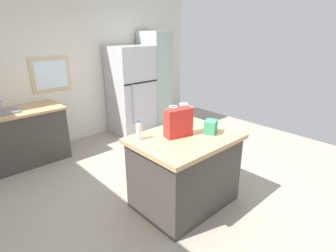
% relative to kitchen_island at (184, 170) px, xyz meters
% --- Properties ---
extents(ground, '(6.59, 6.59, 0.00)m').
position_rel_kitchen_island_xyz_m(ground, '(0.10, 0.28, -0.46)').
color(ground, '#9E9384').
extents(back_wall, '(5.49, 0.13, 2.71)m').
position_rel_kitchen_island_xyz_m(back_wall, '(0.09, 2.96, 0.89)').
color(back_wall, silver).
rests_on(back_wall, ground).
extents(kitchen_island, '(1.23, 0.94, 0.92)m').
position_rel_kitchen_island_xyz_m(kitchen_island, '(0.00, 0.00, 0.00)').
color(kitchen_island, '#423D38').
rests_on(kitchen_island, ground).
extents(refrigerator, '(0.81, 0.74, 1.79)m').
position_rel_kitchen_island_xyz_m(refrigerator, '(1.02, 2.53, 0.43)').
color(refrigerator, '#B7B7BC').
rests_on(refrigerator, ground).
extents(tall_cabinet, '(0.45, 0.67, 2.06)m').
position_rel_kitchen_island_xyz_m(tall_cabinet, '(1.66, 2.53, 0.57)').
color(tall_cabinet, '#9EB2A8').
rests_on(tall_cabinet, ground).
extents(sink_counter, '(1.29, 0.69, 1.09)m').
position_rel_kitchen_island_xyz_m(sink_counter, '(-1.13, 2.55, 0.00)').
color(sink_counter, '#423D38').
rests_on(sink_counter, ground).
extents(shopping_bag, '(0.35, 0.20, 0.38)m').
position_rel_kitchen_island_xyz_m(shopping_bag, '(-0.05, 0.07, 0.63)').
color(shopping_bag, red).
rests_on(shopping_bag, kitchen_island).
extents(small_box, '(0.22, 0.20, 0.16)m').
position_rel_kitchen_island_xyz_m(small_box, '(0.31, -0.13, 0.53)').
color(small_box, '#388E66').
rests_on(small_box, kitchen_island).
extents(bottle, '(0.06, 0.06, 0.24)m').
position_rel_kitchen_island_xyz_m(bottle, '(-0.45, 0.30, 0.56)').
color(bottle, white).
rests_on(bottle, kitchen_island).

